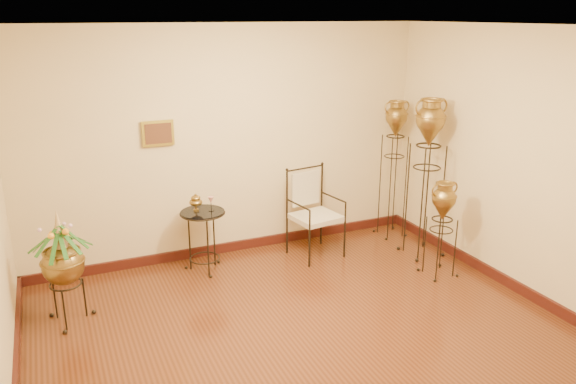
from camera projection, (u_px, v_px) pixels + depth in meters
name	position (u px, v px, depth m)	size (l,w,h in m)	color
ground	(321.00, 353.00, 5.01)	(5.00, 5.00, 0.00)	#552A14
room_shell	(323.00, 166.00, 4.49)	(5.02, 5.02, 2.81)	#CCB983
amphora_tall	(394.00, 168.00, 7.42)	(0.37, 0.37, 1.85)	black
amphora_mid	(426.00, 177.00, 6.80)	(0.55, 0.55, 1.98)	black
amphora_short	(441.00, 229.00, 6.36)	(0.42, 0.42, 1.13)	black
planter_urn	(62.00, 260.00, 5.33)	(0.84, 0.84, 1.18)	black
armchair	(316.00, 214.00, 6.89)	(0.70, 0.66, 1.09)	black
side_table	(204.00, 240.00, 6.52)	(0.58, 0.58, 0.93)	black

